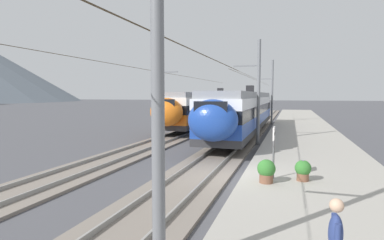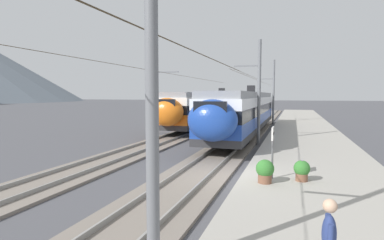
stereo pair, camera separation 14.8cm
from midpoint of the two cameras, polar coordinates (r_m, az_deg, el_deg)
ground_plane at (r=13.68m, az=6.52°, el=-10.78°), size 400.00×400.00×0.00m
platform_slab at (r=13.43m, az=22.44°, el=-10.68°), size 120.00×6.01×0.33m
track_near at (r=14.00m, az=0.85°, el=-10.11°), size 120.00×3.00×0.28m
track_far at (r=16.39m, az=-17.74°, el=-8.14°), size 120.00×3.00×0.28m
train_near_platform at (r=27.74m, az=9.74°, el=1.64°), size 24.38×2.98×4.27m
train_far_track at (r=38.54m, az=3.91°, el=2.52°), size 30.68×2.97×4.27m
catenary_mast_west at (r=5.66m, az=-7.60°, el=10.97°), size 38.39×1.98×8.27m
catenary_mast_mid at (r=22.99m, az=12.03°, el=5.26°), size 38.39×1.98×7.54m
catenary_mast_east at (r=39.54m, az=14.59°, el=5.09°), size 38.39×1.98×7.86m
catenary_mast_far_side at (r=27.47m, az=-6.56°, el=5.98°), size 38.39×2.45×8.38m
platform_sign at (r=12.69m, az=14.81°, el=-3.69°), size 0.70×0.08×2.04m
potted_plant_platform_edge at (r=12.84m, az=19.70°, el=-8.50°), size 0.61×0.61×0.80m
potted_plant_by_shelter at (r=12.17m, az=13.50°, el=-8.86°), size 0.68×0.68×0.88m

